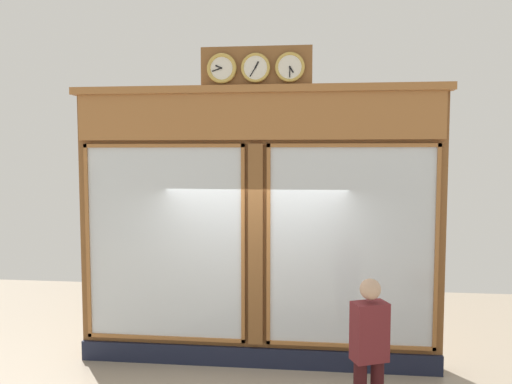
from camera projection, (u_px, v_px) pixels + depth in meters
The scene contains 2 objects.
shop_facade at pixel (257, 226), 7.00m from camera, with size 5.16×0.42×4.42m.
pedestrian at pixel (369, 350), 5.23m from camera, with size 0.42×0.34×1.69m.
Camera 1 is at (-0.74, 6.77, 2.98)m, focal length 35.14 mm.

